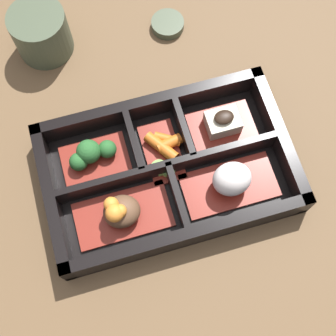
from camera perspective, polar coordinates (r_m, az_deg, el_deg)
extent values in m
plane|color=brown|center=(0.60, 0.00, -0.81)|extent=(3.00, 3.00, 0.00)
cube|color=black|center=(0.60, 0.00, -0.66)|extent=(0.31, 0.19, 0.01)
cube|color=black|center=(0.62, -2.31, 7.36)|extent=(0.31, 0.01, 0.04)
cube|color=black|center=(0.56, 2.55, -8.33)|extent=(0.31, 0.01, 0.04)
cube|color=black|center=(0.61, 13.26, 3.47)|extent=(0.01, 0.19, 0.04)
cube|color=black|center=(0.59, -13.88, -3.83)|extent=(0.01, 0.19, 0.04)
cube|color=black|center=(0.58, -0.03, 0.00)|extent=(0.28, 0.01, 0.04)
cube|color=black|center=(0.60, 1.90, 4.28)|extent=(0.01, 0.08, 0.04)
cube|color=black|center=(0.60, -4.11, 2.69)|extent=(0.01, 0.08, 0.04)
cube|color=black|center=(0.57, 1.13, -3.76)|extent=(0.01, 0.08, 0.04)
cube|color=maroon|center=(0.59, 7.49, -2.13)|extent=(0.12, 0.06, 0.01)
ellipsoid|color=silver|center=(0.57, 7.80, -1.34)|extent=(0.05, 0.04, 0.05)
cube|color=maroon|center=(0.58, -5.49, -5.74)|extent=(0.12, 0.06, 0.01)
ellipsoid|color=brown|center=(0.56, -5.65, -5.30)|extent=(0.05, 0.04, 0.03)
sphere|color=orange|center=(0.55, -6.94, -4.42)|extent=(0.02, 0.02, 0.02)
sphere|color=orange|center=(0.54, -5.88, -5.23)|extent=(0.02, 0.02, 0.02)
sphere|color=orange|center=(0.54, -6.54, -5.49)|extent=(0.02, 0.02, 0.02)
cube|color=maroon|center=(0.62, 6.55, 5.04)|extent=(0.08, 0.06, 0.01)
cube|color=beige|center=(0.61, 6.69, 5.56)|extent=(0.04, 0.03, 0.02)
ellipsoid|color=black|center=(0.60, 6.84, 6.17)|extent=(0.03, 0.02, 0.01)
cube|color=maroon|center=(0.61, -1.05, 3.05)|extent=(0.05, 0.06, 0.01)
cylinder|color=#D1661E|center=(0.59, -1.09, 2.51)|extent=(0.04, 0.05, 0.01)
cylinder|color=#D1661E|center=(0.60, -0.05, 3.56)|extent=(0.04, 0.03, 0.01)
cylinder|color=#D1661E|center=(0.60, 0.13, 3.04)|extent=(0.03, 0.02, 0.01)
cube|color=maroon|center=(0.61, -8.83, 0.96)|extent=(0.09, 0.06, 0.01)
sphere|color=#265B28|center=(0.59, -9.66, 1.97)|extent=(0.03, 0.03, 0.03)
sphere|color=#265B28|center=(0.59, -10.85, 0.75)|extent=(0.02, 0.02, 0.02)
sphere|color=#265B28|center=(0.59, -7.40, 2.30)|extent=(0.02, 0.02, 0.02)
cube|color=maroon|center=(0.59, -0.30, -0.40)|extent=(0.04, 0.03, 0.01)
cylinder|color=#75A84C|center=(0.59, 0.13, 0.00)|extent=(0.02, 0.02, 0.01)
cylinder|color=#75A84C|center=(0.59, -1.10, 0.02)|extent=(0.02, 0.02, 0.01)
cylinder|color=#424C38|center=(0.69, -15.20, 15.61)|extent=(0.08, 0.08, 0.07)
cylinder|color=#597A38|center=(0.67, -15.86, 17.07)|extent=(0.06, 0.06, 0.01)
cylinder|color=#424C38|center=(0.71, -0.05, 17.12)|extent=(0.05, 0.05, 0.01)
cylinder|color=black|center=(0.71, -0.05, 17.32)|extent=(0.03, 0.03, 0.00)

